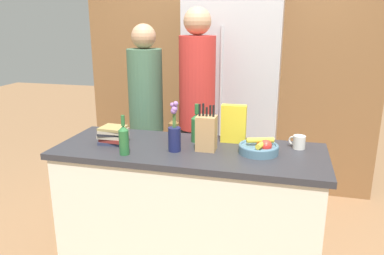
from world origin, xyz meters
TOP-DOWN VIEW (x-y plane):
  - kitchen_island at (0.00, 0.00)m, footprint 1.76×0.66m
  - back_wall_wood at (0.00, 1.55)m, footprint 2.96×0.12m
  - refrigerator at (0.11, 1.19)m, footprint 0.83×0.63m
  - fruit_bowl at (0.46, 0.02)m, footprint 0.25×0.25m
  - knife_block at (0.12, 0.00)m, footprint 0.13×0.11m
  - flower_vase at (-0.08, -0.07)m, footprint 0.08×0.08m
  - cereal_box at (0.26, 0.21)m, footprint 0.17×0.06m
  - coffee_mug at (0.69, 0.18)m, footprint 0.11×0.08m
  - book_stack at (-0.52, -0.03)m, footprint 0.19×0.16m
  - bottle_oil at (-0.36, -0.21)m, footprint 0.06×0.06m
  - bottle_vinegar at (0.01, 0.16)m, footprint 0.07×0.07m
  - bottle_wine at (-0.14, 0.11)m, footprint 0.07×0.07m
  - person_at_sink at (-0.54, 0.64)m, footprint 0.29×0.29m
  - person_in_blue at (-0.10, 0.62)m, footprint 0.29×0.29m

SIDE VIEW (x-z plane):
  - kitchen_island at x=0.00m, z-range 0.00..0.92m
  - fruit_bowl at x=0.46m, z-range 0.91..1.01m
  - coffee_mug at x=0.69m, z-range 0.92..1.01m
  - person_at_sink at x=-0.54m, z-range 0.12..1.83m
  - book_stack at x=-0.52m, z-range 0.92..1.04m
  - bottle_wine at x=-0.14m, z-range 0.90..1.11m
  - bottle_oil at x=-0.36m, z-range 0.89..1.14m
  - refrigerator at x=0.11m, z-range 0.00..2.04m
  - bottle_vinegar at x=0.01m, z-range 0.89..1.16m
  - knife_block at x=0.12m, z-range 0.88..1.19m
  - flower_vase at x=-0.08m, z-range 0.87..1.20m
  - cereal_box at x=0.26m, z-range 0.92..1.18m
  - person_in_blue at x=-0.10m, z-range 0.14..1.97m
  - back_wall_wood at x=0.00m, z-range 0.00..2.60m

